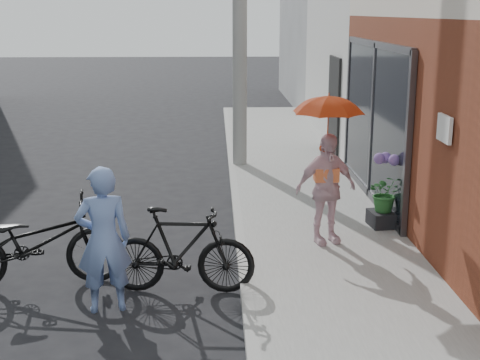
{
  "coord_description": "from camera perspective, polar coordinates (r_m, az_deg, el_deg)",
  "views": [
    {
      "loc": [
        0.62,
        -7.02,
        3.09
      ],
      "look_at": [
        0.91,
        0.8,
        1.1
      ],
      "focal_mm": 50.0,
      "sensor_mm": 36.0,
      "label": 1
    }
  ],
  "objects": [
    {
      "name": "ground",
      "position": [
        7.7,
        -6.66,
        -9.51
      ],
      "size": [
        80.0,
        80.0,
        0.0
      ],
      "primitive_type": "plane",
      "color": "black",
      "rests_on": "ground"
    },
    {
      "name": "sidewalk",
      "position": [
        9.63,
        6.84,
        -4.18
      ],
      "size": [
        2.2,
        24.0,
        0.12
      ],
      "primitive_type": "cube",
      "color": "gray",
      "rests_on": "ground"
    },
    {
      "name": "curb",
      "position": [
        9.52,
        -0.09,
        -4.3
      ],
      "size": [
        0.12,
        24.0,
        0.12
      ],
      "primitive_type": "cube",
      "color": "#9E9E99",
      "rests_on": "ground"
    },
    {
      "name": "officer",
      "position": [
        7.09,
        -11.57,
        -5.02
      ],
      "size": [
        0.64,
        0.5,
        1.57
      ],
      "primitive_type": "imported",
      "rotation": [
        0.0,
        0.0,
        3.38
      ],
      "color": "#6F8AC5",
      "rests_on": "ground"
    },
    {
      "name": "bike_left",
      "position": [
        7.97,
        -17.03,
        -5.15
      ],
      "size": [
        2.09,
        1.05,
        1.05
      ],
      "primitive_type": "imported",
      "rotation": [
        0.0,
        0.0,
        1.75
      ],
      "color": "black",
      "rests_on": "ground"
    },
    {
      "name": "bike_right",
      "position": [
        7.51,
        -5.09,
        -5.99
      ],
      "size": [
        1.69,
        0.59,
        1.0
      ],
      "primitive_type": "imported",
      "rotation": [
        0.0,
        0.0,
        1.49
      ],
      "color": "black",
      "rests_on": "ground"
    },
    {
      "name": "kimono_woman",
      "position": [
        8.73,
        7.33,
        -0.75
      ],
      "size": [
        0.92,
        0.61,
        1.46
      ],
      "primitive_type": "imported",
      "rotation": [
        0.0,
        0.0,
        0.33
      ],
      "color": "beige",
      "rests_on": "sidewalk"
    },
    {
      "name": "parasol",
      "position": [
        8.51,
        7.57,
        6.5
      ],
      "size": [
        0.87,
        0.87,
        0.76
      ],
      "primitive_type": "imported",
      "color": "#CE4618",
      "rests_on": "kimono_woman"
    },
    {
      "name": "planter",
      "position": [
        9.7,
        12.2,
        -3.24
      ],
      "size": [
        0.46,
        0.46,
        0.21
      ],
      "primitive_type": "cube",
      "rotation": [
        0.0,
        0.0,
        0.13
      ],
      "color": "black",
      "rests_on": "sidewalk"
    },
    {
      "name": "potted_plant",
      "position": [
        9.59,
        12.31,
        -1.09
      ],
      "size": [
        0.49,
        0.42,
        0.54
      ],
      "primitive_type": "imported",
      "color": "#27632A",
      "rests_on": "planter"
    }
  ]
}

